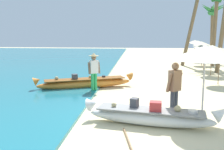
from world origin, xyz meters
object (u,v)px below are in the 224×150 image
object	(u,v)px
boat_orange_midground	(85,83)
person_tourist_customer	(174,88)
palm_tree_tall_inland	(217,4)
paddle	(130,146)
boat_white_foreground	(150,116)
person_vendor_hatted	(94,70)
palm_tree_leaning_seaward	(213,14)
patio_umbrella_large	(205,53)

from	to	relation	value
boat_orange_midground	person_tourist_customer	size ratio (longest dim) A/B	2.62
boat_orange_midground	palm_tree_tall_inland	size ratio (longest dim) A/B	0.77
person_tourist_customer	paddle	distance (m)	2.63
boat_white_foreground	person_vendor_hatted	bearing A→B (deg)	120.04
boat_orange_midground	person_tourist_customer	xyz separation A→B (m)	(3.60, -4.16, 0.73)
boat_orange_midground	person_tourist_customer	bearing A→B (deg)	-49.10
boat_orange_midground	palm_tree_leaning_seaward	world-z (taller)	palm_tree_leaning_seaward
boat_orange_midground	person_vendor_hatted	size ratio (longest dim) A/B	2.61
person_tourist_customer	patio_umbrella_large	size ratio (longest dim) A/B	0.77
boat_white_foreground	person_tourist_customer	bearing A→B (deg)	37.15
boat_orange_midground	patio_umbrella_large	bearing A→B (deg)	-44.05
boat_orange_midground	patio_umbrella_large	size ratio (longest dim) A/B	2.03
palm_tree_leaning_seaward	boat_white_foreground	bearing A→B (deg)	-110.16
palm_tree_leaning_seaward	paddle	bearing A→B (deg)	-110.07
palm_tree_tall_inland	palm_tree_leaning_seaward	xyz separation A→B (m)	(0.82, 3.82, -0.53)
boat_orange_midground	person_tourist_customer	world-z (taller)	person_tourist_customer
person_vendor_hatted	patio_umbrella_large	size ratio (longest dim) A/B	0.78
boat_white_foreground	paddle	world-z (taller)	boat_white_foreground
palm_tree_leaning_seaward	boat_orange_midground	bearing A→B (deg)	-125.56
palm_tree_tall_inland	person_tourist_customer	bearing A→B (deg)	-110.34
palm_tree_leaning_seaward	person_vendor_hatted	bearing A→B (deg)	-122.48
paddle	palm_tree_tall_inland	bearing A→B (deg)	68.09
boat_white_foreground	person_tourist_customer	xyz separation A→B (m)	(0.74, 0.56, 0.73)
palm_tree_tall_inland	palm_tree_leaning_seaward	distance (m)	3.95
boat_white_foreground	person_vendor_hatted	size ratio (longest dim) A/B	2.21
boat_white_foreground	boat_orange_midground	xyz separation A→B (m)	(-2.86, 4.72, -0.00)
boat_white_foreground	paddle	distance (m)	1.63
boat_white_foreground	person_tourist_customer	size ratio (longest dim) A/B	2.22
boat_white_foreground	palm_tree_leaning_seaward	size ratio (longest dim) A/B	0.72
person_vendor_hatted	paddle	size ratio (longest dim) A/B	1.01
patio_umbrella_large	paddle	size ratio (longest dim) A/B	1.29
palm_tree_tall_inland	palm_tree_leaning_seaward	bearing A→B (deg)	77.88
boat_white_foreground	person_tourist_customer	world-z (taller)	person_tourist_customer
boat_white_foreground	patio_umbrella_large	xyz separation A→B (m)	(1.56, 0.45, 1.79)
paddle	person_tourist_customer	bearing A→B (deg)	58.77
palm_tree_tall_inland	boat_white_foreground	bearing A→B (deg)	-112.22
person_vendor_hatted	palm_tree_tall_inland	bearing A→B (deg)	51.49
boat_orange_midground	patio_umbrella_large	world-z (taller)	patio_umbrella_large
person_vendor_hatted	palm_tree_tall_inland	distance (m)	13.54
palm_tree_tall_inland	palm_tree_leaning_seaward	world-z (taller)	palm_tree_tall_inland
boat_white_foreground	palm_tree_tall_inland	size ratio (longest dim) A/B	0.65
patio_umbrella_large	palm_tree_tall_inland	size ratio (longest dim) A/B	0.38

